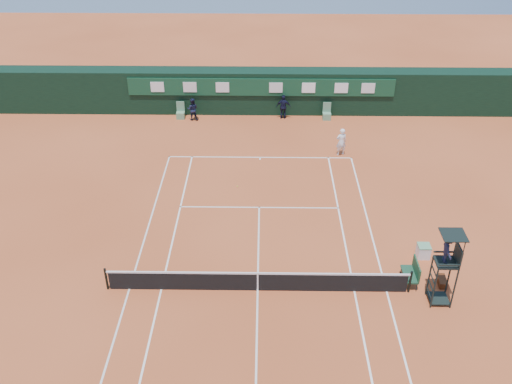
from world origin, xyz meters
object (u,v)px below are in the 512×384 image
(cooler, at_px, (423,251))
(player, at_px, (341,142))
(tennis_net, at_px, (258,281))
(umpire_chair, at_px, (448,254))
(player_bench, at_px, (413,272))

(cooler, xyz_separation_m, player, (-2.69, 9.90, 0.54))
(tennis_net, relative_size, umpire_chair, 3.77)
(player_bench, bearing_deg, umpire_chair, -53.31)
(player_bench, bearing_deg, tennis_net, -174.79)
(cooler, distance_m, player, 10.27)
(tennis_net, relative_size, cooler, 20.00)
(player_bench, xyz_separation_m, cooler, (0.92, 1.80, -0.27))
(umpire_chair, relative_size, player, 1.97)
(tennis_net, relative_size, player, 7.42)
(player_bench, distance_m, player, 11.84)
(tennis_net, distance_m, umpire_chair, 7.76)
(player_bench, bearing_deg, player, 98.57)
(cooler, bearing_deg, tennis_net, -162.32)
(tennis_net, relative_size, player_bench, 10.75)
(tennis_net, bearing_deg, player, 68.42)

